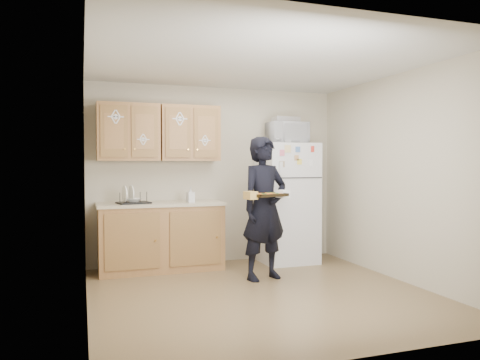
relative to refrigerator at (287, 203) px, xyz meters
name	(u,v)px	position (x,y,z in m)	size (l,w,h in m)	color
floor	(261,294)	(-0.95, -1.43, -0.85)	(3.60, 3.60, 0.00)	brown
ceiling	(262,62)	(-0.95, -1.43, 1.65)	(3.60, 3.60, 0.00)	silver
wall_back	(216,175)	(-0.95, 0.37, 0.40)	(3.60, 0.04, 2.50)	#B6AC94
wall_front	(354,186)	(-0.95, -3.23, 0.40)	(3.60, 0.04, 2.50)	#B6AC94
wall_left	(86,181)	(-2.75, -1.43, 0.40)	(0.04, 3.60, 2.50)	#B6AC94
wall_right	(401,177)	(0.85, -1.43, 0.40)	(0.04, 3.60, 2.50)	#B6AC94
refrigerator	(287,203)	(0.00, 0.00, 0.00)	(0.75, 0.70, 1.70)	silver
base_cabinet	(161,238)	(-1.80, 0.05, -0.42)	(1.60, 0.60, 0.86)	brown
countertop	(161,204)	(-1.80, 0.05, 0.03)	(1.64, 0.64, 0.04)	tan
upper_cab_left	(128,132)	(-2.20, 0.18, 0.98)	(0.80, 0.33, 0.75)	brown
upper_cab_right	(189,134)	(-1.38, 0.18, 0.98)	(0.80, 0.33, 0.75)	brown
cereal_box	(311,246)	(0.52, 0.24, -0.69)	(0.20, 0.07, 0.32)	gold
person	(264,208)	(-0.68, -0.83, 0.02)	(0.64, 0.42, 1.74)	black
baking_tray	(267,195)	(-0.76, -1.12, 0.20)	(0.41, 0.30, 0.04)	black
pizza_front_left	(264,195)	(-0.83, -1.21, 0.21)	(0.14, 0.14, 0.02)	orange
pizza_front_right	(277,194)	(-0.65, -1.16, 0.21)	(0.14, 0.14, 0.02)	orange
pizza_back_left	(257,194)	(-0.87, -1.08, 0.21)	(0.14, 0.14, 0.02)	orange
pizza_back_right	(270,193)	(-0.69, -1.03, 0.21)	(0.14, 0.14, 0.02)	orange
microwave	(287,133)	(-0.02, -0.05, 1.00)	(0.54, 0.36, 0.30)	silver
foil_pan	(286,120)	(-0.03, -0.02, 1.19)	(0.36, 0.25, 0.08)	silver
dish_rack	(134,197)	(-2.16, -0.01, 0.13)	(0.39, 0.29, 0.16)	black
bowl	(134,200)	(-2.15, -0.01, 0.09)	(0.19, 0.19, 0.05)	white
soap_bottle	(190,195)	(-1.42, -0.06, 0.15)	(0.09, 0.09, 0.20)	silver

